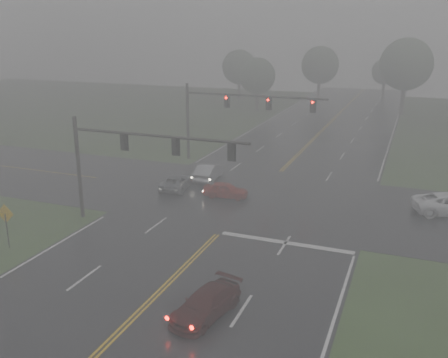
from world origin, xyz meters
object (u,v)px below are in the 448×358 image
at_px(sedan_red, 226,197).
at_px(signal_gantry_far, 229,109).
at_px(sedan_silver, 209,180).
at_px(car_grey, 177,189).
at_px(sedan_maroon, 206,316).
at_px(signal_gantry_near, 126,153).

xyz_separation_m(sedan_red, signal_gantry_far, (-3.62, 10.18, 5.39)).
relative_size(sedan_silver, signal_gantry_far, 0.32).
bearing_deg(sedan_red, signal_gantry_far, 13.05).
bearing_deg(signal_gantry_far, sedan_silver, -85.06).
distance_m(car_grey, signal_gantry_far, 11.04).
distance_m(sedan_maroon, car_grey, 19.51).
xyz_separation_m(sedan_maroon, signal_gantry_far, (-8.89, 26.40, 5.39)).
bearing_deg(car_grey, sedan_silver, -122.55).
bearing_deg(sedan_silver, sedan_maroon, 108.59).
distance_m(sedan_silver, signal_gantry_near, 12.59).
distance_m(sedan_red, signal_gantry_near, 10.03).
bearing_deg(sedan_silver, signal_gantry_far, -89.02).
relative_size(sedan_silver, car_grey, 1.05).
bearing_deg(signal_gantry_far, car_grey, -95.96).
relative_size(sedan_maroon, signal_gantry_near, 0.34).
relative_size(sedan_red, signal_gantry_near, 0.28).
distance_m(sedan_silver, car_grey, 3.62).
xyz_separation_m(sedan_maroon, signal_gantry_near, (-9.41, 8.61, 5.06)).
height_order(sedan_silver, signal_gantry_far, signal_gantry_far).
xyz_separation_m(signal_gantry_near, signal_gantry_far, (0.52, 17.79, 0.33)).
height_order(sedan_red, car_grey, sedan_red).
relative_size(car_grey, signal_gantry_near, 0.34).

